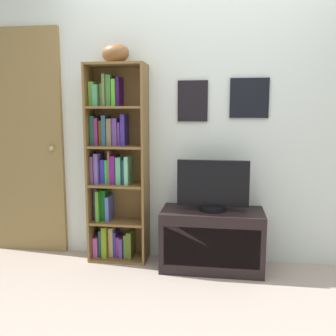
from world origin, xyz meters
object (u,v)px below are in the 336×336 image
Objects in this scene: bookshelf at (114,168)px; door at (24,143)px; football at (116,54)px; television at (213,187)px; tv_stand at (212,239)px.

door is at bearing 175.08° from bookshelf.
football reaches higher than television.
bookshelf is 2.03× the size of tv_stand.
door is (-0.93, 0.11, -0.77)m from football.
tv_stand is (0.88, -0.11, -0.58)m from bookshelf.
tv_stand is (0.84, -0.08, -1.56)m from football.
bookshelf is at bearing 172.82° from tv_stand.
tv_stand is 0.46m from television.
tv_stand is at bearing -90.00° from television.
television is (0.84, -0.08, -1.10)m from football.
football reaches higher than bookshelf.
bookshelf is 2.91× the size of television.
football is 1.38m from television.
football is 0.43× the size of television.
television is at bearing -6.01° from door.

